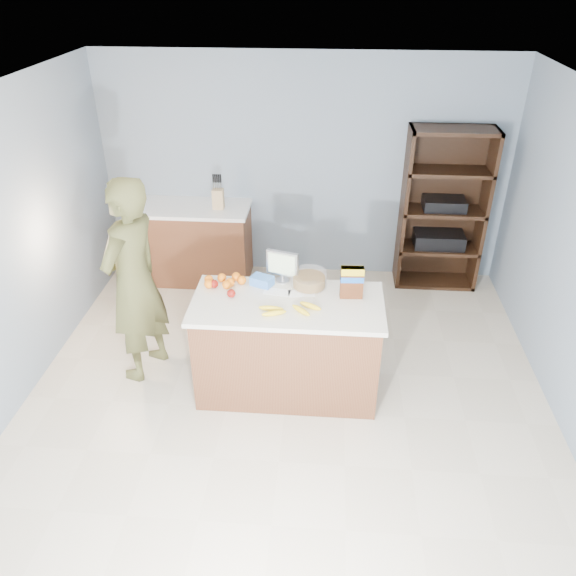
# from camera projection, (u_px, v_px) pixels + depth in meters

# --- Properties ---
(floor) EXTENTS (4.50, 5.00, 0.02)m
(floor) POSITION_uv_depth(u_px,v_px,m) (285.00, 411.00, 4.73)
(floor) COLOR beige
(floor) RESTS_ON ground
(walls) EXTENTS (4.52, 5.02, 2.51)m
(walls) POSITION_uv_depth(u_px,v_px,m) (284.00, 233.00, 3.89)
(walls) COLOR gray
(walls) RESTS_ON ground
(counter_peninsula) EXTENTS (1.56, 0.76, 0.90)m
(counter_peninsula) POSITION_uv_depth(u_px,v_px,m) (288.00, 350.00, 4.78)
(counter_peninsula) COLOR brown
(counter_peninsula) RESTS_ON ground
(back_cabinet) EXTENTS (1.24, 0.62, 0.90)m
(back_cabinet) POSITION_uv_depth(u_px,v_px,m) (197.00, 243.00, 6.47)
(back_cabinet) COLOR brown
(back_cabinet) RESTS_ON ground
(shelving_unit) EXTENTS (0.90, 0.40, 1.80)m
(shelving_unit) POSITION_uv_depth(u_px,v_px,m) (442.00, 212.00, 6.20)
(shelving_unit) COLOR black
(shelving_unit) RESTS_ON ground
(person) EXTENTS (0.64, 0.78, 1.85)m
(person) POSITION_uv_depth(u_px,v_px,m) (134.00, 282.00, 4.75)
(person) COLOR #4B4B26
(person) RESTS_ON ground
(knife_block) EXTENTS (0.12, 0.10, 0.31)m
(knife_block) POSITION_uv_depth(u_px,v_px,m) (218.00, 198.00, 6.13)
(knife_block) COLOR tan
(knife_block) RESTS_ON back_cabinet
(envelopes) EXTENTS (0.44, 0.14, 0.00)m
(envelopes) POSITION_uv_depth(u_px,v_px,m) (289.00, 293.00, 4.65)
(envelopes) COLOR white
(envelopes) RESTS_ON counter_peninsula
(bananas) EXTENTS (0.51, 0.25, 0.04)m
(bananas) POSITION_uv_depth(u_px,v_px,m) (289.00, 309.00, 4.39)
(bananas) COLOR yellow
(bananas) RESTS_ON counter_peninsula
(apples) EXTENTS (0.24, 0.21, 0.07)m
(apples) POSITION_uv_depth(u_px,v_px,m) (223.00, 289.00, 4.64)
(apples) COLOR maroon
(apples) RESTS_ON counter_peninsula
(oranges) EXTENTS (0.36, 0.22, 0.08)m
(oranges) POSITION_uv_depth(u_px,v_px,m) (225.00, 281.00, 4.74)
(oranges) COLOR orange
(oranges) RESTS_ON counter_peninsula
(blue_carton) EXTENTS (0.21, 0.18, 0.08)m
(blue_carton) POSITION_uv_depth(u_px,v_px,m) (262.00, 281.00, 4.74)
(blue_carton) COLOR blue
(blue_carton) RESTS_ON counter_peninsula
(salad_bowl) EXTENTS (0.30, 0.30, 0.13)m
(salad_bowl) POSITION_uv_depth(u_px,v_px,m) (309.00, 280.00, 4.71)
(salad_bowl) COLOR #267219
(salad_bowl) RESTS_ON counter_peninsula
(tv) EXTENTS (0.28, 0.12, 0.28)m
(tv) POSITION_uv_depth(u_px,v_px,m) (282.00, 265.00, 4.73)
(tv) COLOR silver
(tv) RESTS_ON counter_peninsula
(cereal_box) EXTENTS (0.19, 0.08, 0.28)m
(cereal_box) POSITION_uv_depth(u_px,v_px,m) (352.00, 280.00, 4.51)
(cereal_box) COLOR #592B14
(cereal_box) RESTS_ON counter_peninsula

